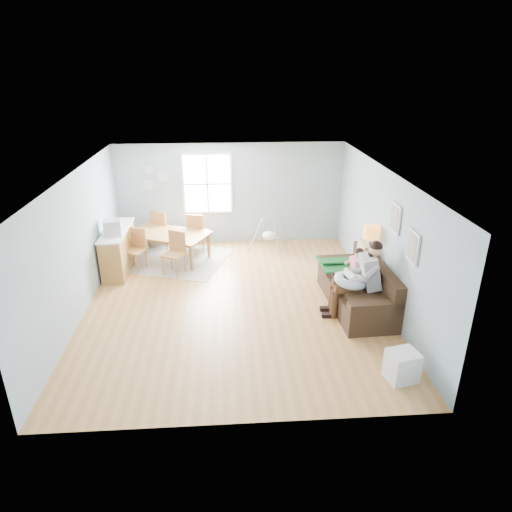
{
  "coord_description": "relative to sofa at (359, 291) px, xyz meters",
  "views": [
    {
      "loc": [
        -0.15,
        -8.38,
        4.58
      ],
      "look_at": [
        0.44,
        0.04,
        1.0
      ],
      "focal_mm": 32.0,
      "sensor_mm": 36.0,
      "label": 1
    }
  ],
  "objects": [
    {
      "name": "monitor",
      "position": [
        -5.2,
        1.81,
        0.85
      ],
      "size": [
        0.41,
        0.39,
        0.35
      ],
      "color": "#ABABAF",
      "rests_on": "counter"
    },
    {
      "name": "chair_nw",
      "position": [
        -4.38,
        3.49,
        0.26
      ],
      "size": [
        0.61,
        0.61,
        1.04
      ],
      "color": "brown",
      "rests_on": "rug"
    },
    {
      "name": "beige_pillow",
      "position": [
        0.22,
        0.63,
        0.51
      ],
      "size": [
        0.16,
        0.54,
        0.54
      ],
      "primitive_type": "cube",
      "rotation": [
        0.0,
        0.0,
        -0.01
      ],
      "color": "#B7A88C",
      "rests_on": "sofa"
    },
    {
      "name": "chair_ne",
      "position": [
        -3.42,
        3.16,
        0.27
      ],
      "size": [
        0.58,
        0.58,
        1.04
      ],
      "color": "brown",
      "rests_on": "rug"
    },
    {
      "name": "nursing_pillow",
      "position": [
        -0.31,
        -0.35,
        0.41
      ],
      "size": [
        0.7,
        0.68,
        0.26
      ],
      "primitive_type": "torus",
      "rotation": [
        0.0,
        0.14,
        0.08
      ],
      "color": "silver",
      "rests_on": "father"
    },
    {
      "name": "counter",
      "position": [
        -5.22,
        2.16,
        0.18
      ],
      "size": [
        0.53,
        1.81,
        1.01
      ],
      "color": "olive",
      "rests_on": "room"
    },
    {
      "name": "father",
      "position": [
        -0.13,
        -0.34,
        0.49
      ],
      "size": [
        1.11,
        0.52,
        1.55
      ],
      "color": "gray",
      "rests_on": "sofa"
    },
    {
      "name": "pictures",
      "position": [
        0.45,
        -0.72,
        1.51
      ],
      "size": [
        0.05,
        1.34,
        0.74
      ],
      "color": "white",
      "rests_on": "room"
    },
    {
      "name": "floor_lamp",
      "position": [
        0.28,
        0.48,
        0.94
      ],
      "size": [
        0.31,
        0.31,
        1.55
      ],
      "color": "black",
      "rests_on": "room"
    },
    {
      "name": "window",
      "position": [
        -3.12,
        3.8,
        1.31
      ],
      "size": [
        1.32,
        0.08,
        1.62
      ],
      "color": "white",
      "rests_on": "room"
    },
    {
      "name": "green_throw",
      "position": [
        -0.13,
        0.78,
        0.27
      ],
      "size": [
        1.11,
        0.94,
        0.04
      ],
      "primitive_type": "cube",
      "rotation": [
        0.0,
        0.0,
        0.05
      ],
      "color": "#145827",
      "rests_on": "sofa"
    },
    {
      "name": "wall_plates",
      "position": [
        -4.52,
        3.8,
        1.49
      ],
      "size": [
        0.67,
        0.02,
        0.66
      ],
      "color": "#97A9B5",
      "rests_on": "room"
    },
    {
      "name": "rug",
      "position": [
        -4.12,
        2.68,
        -0.33
      ],
      "size": [
        3.3,
        2.88,
        0.01
      ],
      "primitive_type": "cube",
      "rotation": [
        0.0,
        0.0,
        -0.33
      ],
      "color": "#9C978F",
      "rests_on": "room"
    },
    {
      "name": "sofa",
      "position": [
        0.0,
        0.0,
        0.0
      ],
      "size": [
        1.11,
        2.39,
        0.95
      ],
      "color": "black",
      "rests_on": "room"
    },
    {
      "name": "dining_table",
      "position": [
        -4.12,
        2.68,
        0.01
      ],
      "size": [
        2.24,
        1.83,
        0.69
      ],
      "primitive_type": "imported",
      "rotation": [
        0.0,
        0.0,
        -0.44
      ],
      "color": "olive",
      "rests_on": "rug"
    },
    {
      "name": "infant",
      "position": [
        -0.32,
        -0.31,
        0.51
      ],
      "size": [
        0.23,
        0.45,
        0.16
      ],
      "color": "silver",
      "rests_on": "nursing_pillow"
    },
    {
      "name": "chair_se",
      "position": [
        -3.86,
        1.87,
        0.24
      ],
      "size": [
        0.61,
        0.61,
        1.01
      ],
      "color": "brown",
      "rests_on": "rug"
    },
    {
      "name": "room",
      "position": [
        -2.52,
        0.33,
        2.08
      ],
      "size": [
        8.4,
        9.4,
        3.9
      ],
      "color": "#B07C3E"
    },
    {
      "name": "toddler",
      "position": [
        -0.1,
        0.22,
        0.46
      ],
      "size": [
        0.6,
        0.36,
        0.91
      ],
      "color": "silver",
      "rests_on": "sofa"
    },
    {
      "name": "storage_cube",
      "position": [
        0.0,
        -2.38,
        -0.09
      ],
      "size": [
        0.52,
        0.48,
        0.49
      ],
      "color": "white",
      "rests_on": "room"
    },
    {
      "name": "chair_sw",
      "position": [
        -4.8,
        2.19,
        0.23
      ],
      "size": [
        0.59,
        0.59,
        0.99
      ],
      "color": "brown",
      "rests_on": "rug"
    },
    {
      "name": "baby_swing",
      "position": [
        -1.53,
        3.18,
        0.07
      ],
      "size": [
        1.15,
        1.16,
        0.9
      ],
      "color": "#ABABAF",
      "rests_on": "room"
    }
  ]
}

